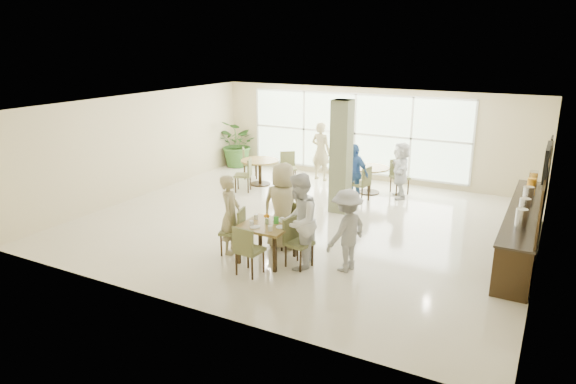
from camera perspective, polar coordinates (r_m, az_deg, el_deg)
The scene contains 23 objects.
ground at distance 12.22m, azimuth 1.84°, elevation -3.41°, with size 10.00×10.00×0.00m, color beige.
room_shell at distance 11.75m, azimuth 1.91°, elevation 4.43°, with size 10.00×10.00×10.00m.
window_bank at distance 16.02m, azimuth 7.42°, elevation 6.46°, with size 7.00×0.04×7.00m.
column at distance 12.72m, azimuth 5.92°, elevation 3.89°, with size 0.45×0.45×2.80m, color #6A704E.
main_table at distance 9.97m, azimuth -2.36°, elevation -4.09°, with size 0.95×0.95×0.75m.
round_table_left at distance 15.29m, azimuth -3.13°, elevation 2.95°, with size 1.13×1.13×0.75m.
round_table_right at distance 14.61m, azimuth 9.06°, elevation 2.09°, with size 1.09×1.09×0.75m.
chairs_main_table at distance 10.07m, azimuth -2.47°, elevation -5.00°, with size 2.01×1.98×0.95m.
chairs_table_left at distance 15.36m, azimuth -3.06°, elevation 2.61°, with size 2.00×1.97×0.95m.
chairs_table_right at distance 14.62m, azimuth 9.01°, elevation 1.71°, with size 2.20×1.89×0.95m.
tabletop_clutter at distance 9.90m, azimuth -2.26°, elevation -3.30°, with size 0.80×0.75×0.21m.
buffet_counter at distance 11.40m, azimuth 24.78°, elevation -3.53°, with size 0.64×4.70×1.95m.
wall_tv at distance 9.91m, azimuth 26.77°, elevation 3.00°, with size 0.06×1.00×0.58m.
framed_art_a at distance 11.54m, azimuth 26.95°, elevation 3.14°, with size 0.05×0.55×0.70m.
framed_art_b at distance 12.32m, azimuth 27.10°, elevation 3.88°, with size 0.05×0.55×0.70m.
potted_plant at distance 17.49m, azimuth -5.53°, elevation 5.36°, with size 1.43×1.43×1.59m, color #345F26.
teen_left at distance 10.36m, azimuth -6.42°, elevation -2.48°, with size 0.59×0.39×1.62m, color tan.
teen_far at distance 10.49m, azimuth -0.56°, elevation -1.58°, with size 0.88×0.48×1.81m, color tan.
teen_right at distance 9.60m, azimuth 1.21°, elevation -3.26°, with size 0.89×0.69×1.83m, color white.
teen_standing at distance 9.57m, azimuth 6.52°, elevation -4.27°, with size 1.02×0.58×1.57m, color #A1A2A4.
adult_a at distance 13.72m, azimuth 7.30°, elevation 2.12°, with size 0.92×0.52×1.56m, color #3966AD.
adult_b at distance 14.27m, azimuth 12.40°, elevation 2.39°, with size 1.43×0.62×1.55m, color white.
adult_standing at distance 15.76m, azimuth 3.67°, elevation 4.55°, with size 0.66×0.43×1.80m, color tan.
Camera 1 is at (5.08, -10.30, 4.17)m, focal length 32.00 mm.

